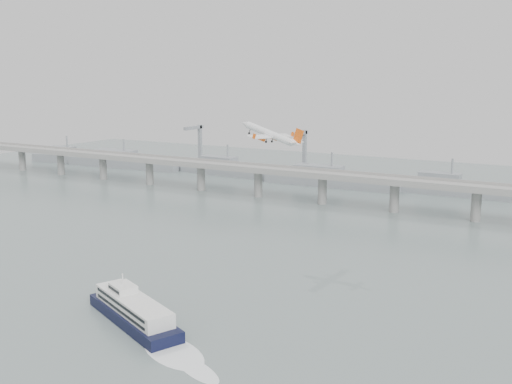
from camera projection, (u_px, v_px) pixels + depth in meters
The scene contains 5 objects.
ground at pixel (184, 311), 223.73m from camera, with size 900.00×900.00×0.00m, color slate.
bridge at pixel (363, 182), 391.75m from camera, with size 800.00×22.00×23.90m.
distant_fleet at pixel (220, 168), 523.98m from camera, with size 453.00×60.90×40.00m.
ferry at pixel (134, 311), 212.47m from camera, with size 79.85×41.63×16.03m.
airliner at pixel (271, 135), 286.55m from camera, with size 36.48×33.09×12.42m.
Camera 1 is at (127.32, -170.35, 86.85)m, focal length 42.00 mm.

